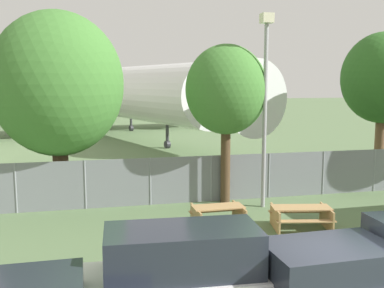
{
  "coord_description": "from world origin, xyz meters",
  "views": [
    {
      "loc": [
        -4.87,
        -7.53,
        4.92
      ],
      "look_at": [
        -0.13,
        13.02,
        2.0
      ],
      "focal_mm": 42.0,
      "sensor_mm": 36.0,
      "label": 1
    }
  ],
  "objects": [
    {
      "name": "tree_near_hangar",
      "position": [
        -6.04,
        11.03,
        4.82
      ],
      "size": [
        5.19,
        5.19,
        7.69
      ],
      "color": "#4C3823",
      "rests_on": "ground"
    },
    {
      "name": "car_silver_hatchback_near_left",
      "position": [
        -0.11,
        0.46,
        0.85
      ],
      "size": [
        3.73,
        2.02,
        1.6
      ],
      "rotation": [
        0.0,
        0.0,
        0.03
      ],
      "color": "black",
      "rests_on": "ground"
    },
    {
      "name": "perimeter_fence",
      "position": [
        -0.0,
        10.02,
        0.96
      ],
      "size": [
        56.07,
        0.07,
        1.92
      ],
      "color": "gray",
      "rests_on": "ground"
    },
    {
      "name": "airplane",
      "position": [
        -2.85,
        35.87,
        3.95
      ],
      "size": [
        33.64,
        42.02,
        12.86
      ],
      "rotation": [
        0.0,
        0.0,
        -1.24
      ],
      "color": "white",
      "rests_on": "ground"
    },
    {
      "name": "tree_behind_benches",
      "position": [
        10.23,
        13.34,
        5.1
      ],
      "size": [
        4.33,
        4.33,
        7.52
      ],
      "color": "brown",
      "rests_on": "ground"
    },
    {
      "name": "car_white_van_mid_left",
      "position": [
        -3.06,
        1.2,
        0.99
      ],
      "size": [
        4.54,
        1.99,
        1.93
      ],
      "rotation": [
        0.0,
        0.0,
        -0.06
      ],
      "color": "black",
      "rests_on": "ground"
    },
    {
      "name": "tree_far_right",
      "position": [
        0.52,
        9.76,
        4.58
      ],
      "size": [
        3.27,
        3.27,
        6.42
      ],
      "color": "#4C3823",
      "rests_on": "ground"
    },
    {
      "name": "light_mast",
      "position": [
        1.77,
        8.74,
        4.59
      ],
      "size": [
        0.44,
        0.44,
        7.48
      ],
      "color": "#99999E",
      "rests_on": "ground"
    },
    {
      "name": "picnic_bench_open_grass",
      "position": [
        2.0,
        5.9,
        0.48
      ],
      "size": [
        2.19,
        1.75,
        0.76
      ],
      "rotation": [
        0.0,
        0.0,
        -0.19
      ],
      "color": "tan",
      "rests_on": "ground"
    },
    {
      "name": "picnic_bench_near_cabin",
      "position": [
        -0.7,
        6.63,
        0.47
      ],
      "size": [
        1.75,
        1.42,
        0.76
      ],
      "rotation": [
        0.0,
        0.0,
        0.01
      ],
      "color": "tan",
      "rests_on": "ground"
    }
  ]
}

